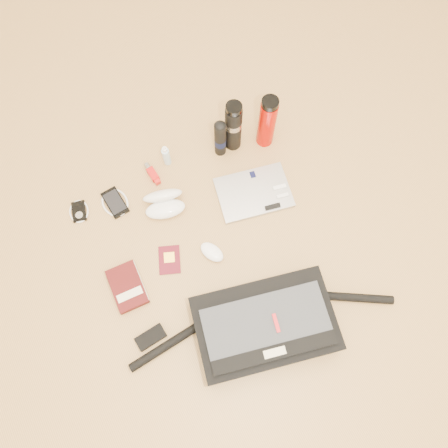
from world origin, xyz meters
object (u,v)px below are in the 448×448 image
object	(u,v)px
laptop	(254,193)
thermos_black	(233,126)
book	(128,287)
thermos_red	(267,122)
messenger_bag	(264,326)

from	to	relation	value
laptop	thermos_black	bearing A→B (deg)	94.49
laptop	book	world-z (taller)	book
book	thermos_red	world-z (taller)	thermos_red
messenger_bag	thermos_red	distance (m)	0.79
thermos_black	laptop	bearing A→B (deg)	-98.17
book	thermos_red	distance (m)	0.84
messenger_bag	laptop	world-z (taller)	messenger_bag
messenger_bag	thermos_red	world-z (taller)	thermos_red
laptop	thermos_red	distance (m)	0.28
messenger_bag	book	size ratio (longest dim) A/B	5.35
laptop	book	size ratio (longest dim) A/B	1.82
messenger_bag	thermos_black	size ratio (longest dim) A/B	3.64
book	thermos_black	xyz separation A→B (m)	(0.64, 0.36, 0.12)
messenger_bag	laptop	xyz separation A→B (m)	(0.23, 0.48, -0.05)
thermos_black	thermos_red	xyz separation A→B (m)	(0.13, -0.05, 0.00)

